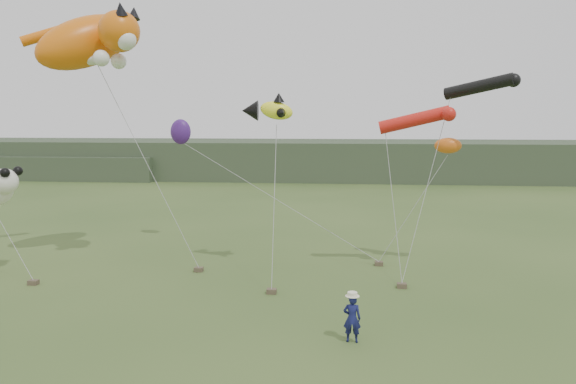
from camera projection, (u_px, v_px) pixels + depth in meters
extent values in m
plane|color=#385123|center=(278.00, 332.00, 17.51)|extent=(120.00, 120.00, 0.00)
cube|color=#2D3D28|center=(325.00, 159.00, 61.62)|extent=(90.00, 12.00, 4.00)
cube|color=#2D3D28|center=(51.00, 166.00, 61.67)|extent=(25.00, 8.00, 2.50)
imported|color=#14184D|center=(352.00, 319.00, 16.62)|extent=(0.54, 0.37, 1.44)
cube|color=brown|center=(199.00, 269.00, 24.28)|extent=(0.37, 0.29, 0.19)
cube|color=brown|center=(272.00, 291.00, 21.26)|extent=(0.37, 0.29, 0.19)
cube|color=brown|center=(402.00, 286.00, 21.96)|extent=(0.37, 0.29, 0.19)
cube|color=brown|center=(33.00, 282.00, 22.38)|extent=(0.37, 0.29, 0.19)
cube|color=brown|center=(379.00, 264.00, 25.25)|extent=(0.37, 0.29, 0.19)
ellipsoid|color=orange|center=(86.00, 42.00, 24.70)|extent=(5.07, 5.11, 3.64)
sphere|color=orange|center=(119.00, 31.00, 23.53)|extent=(1.73, 1.73, 1.73)
cone|color=black|center=(121.00, 9.00, 22.92)|extent=(0.54, 0.66, 0.65)
cone|color=black|center=(134.00, 13.00, 23.85)|extent=(0.54, 0.62, 0.62)
sphere|color=white|center=(126.00, 40.00, 23.26)|extent=(0.87, 0.87, 0.87)
ellipsoid|color=white|center=(88.00, 59.00, 24.50)|extent=(1.70, 0.85, 0.53)
sphere|color=white|center=(101.00, 58.00, 23.17)|extent=(0.67, 0.67, 0.67)
sphere|color=white|center=(119.00, 61.00, 24.48)|extent=(0.67, 0.67, 0.67)
cylinder|color=orange|center=(41.00, 36.00, 25.66)|extent=(1.80, 1.31, 1.05)
ellipsoid|color=#FFFD2C|center=(277.00, 111.00, 23.44)|extent=(1.53, 0.70, 0.98)
cone|color=black|center=(250.00, 111.00, 23.84)|extent=(0.75, 0.93, 0.88)
cone|color=black|center=(279.00, 98.00, 23.35)|extent=(0.49, 0.49, 0.39)
cone|color=black|center=(282.00, 113.00, 22.94)|extent=(0.52, 0.55, 0.39)
cone|color=black|center=(285.00, 113.00, 23.90)|extent=(0.52, 0.55, 0.39)
cylinder|color=black|center=(478.00, 87.00, 23.15)|extent=(2.73, 1.87, 1.05)
sphere|color=black|center=(514.00, 80.00, 22.55)|extent=(0.56, 0.56, 0.56)
cylinder|color=red|center=(414.00, 120.00, 23.29)|extent=(2.98, 0.69, 1.21)
sphere|color=red|center=(449.00, 114.00, 22.67)|extent=(0.58, 0.58, 0.58)
sphere|color=white|center=(5.00, 182.00, 23.14)|extent=(1.08, 1.08, 1.08)
sphere|color=black|center=(5.00, 173.00, 22.70)|extent=(0.40, 0.40, 0.40)
sphere|color=black|center=(18.00, 171.00, 23.45)|extent=(0.40, 0.40, 0.40)
ellipsoid|color=orange|center=(448.00, 146.00, 24.35)|extent=(1.17, 0.68, 0.68)
ellipsoid|color=#441B74|center=(181.00, 132.00, 29.29)|extent=(1.07, 0.72, 1.31)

